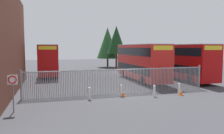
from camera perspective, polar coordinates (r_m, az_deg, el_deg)
name	(u,v)px	position (r m, az deg, el deg)	size (l,w,h in m)	color
ground_plane	(103,81)	(27.30, -2.33, -3.48)	(100.00, 100.00, 0.00)	#3D3D42
palisade_fence	(120,80)	(19.40, 2.15, -3.43)	(16.25, 0.14, 2.35)	gray
double_decker_bus_near_gate	(182,60)	(29.05, 17.48, 1.61)	(2.54, 10.81, 4.42)	#B70C0C
double_decker_bus_behind_fence_left	(141,61)	(27.28, 7.43, 1.60)	(2.54, 10.81, 4.42)	red
double_decker_bus_behind_fence_right	(48,59)	(33.71, -16.09, 2.08)	(2.54, 10.81, 4.42)	#B70C0C
bollard_near_left	(89,94)	(17.44, -5.85, -6.77)	(0.20, 0.20, 0.95)	silver
bollard_center_front	(121,91)	(18.49, 2.37, -6.07)	(0.20, 0.20, 0.95)	silver
bollard_near_right	(154,91)	(18.72, 10.74, -6.02)	(0.20, 0.20, 0.95)	silver
bollard_far_right	(179,89)	(20.12, 16.74, -5.37)	(0.20, 0.20, 0.95)	silver
traffic_cone_by_gate	(181,92)	(19.78, 17.27, -6.11)	(0.34, 0.34, 0.59)	orange
traffic_cone_mid_forecourt	(123,93)	(18.54, 2.83, -6.63)	(0.34, 0.34, 0.59)	orange
speed_limit_sign_post	(13,84)	(15.08, -24.08, -4.01)	(0.60, 0.14, 2.40)	slate
tree_tall_back	(108,43)	(45.40, -1.14, 6.16)	(4.35, 4.35, 8.06)	#4C3823
tree_short_side	(116,40)	(42.34, 1.13, 6.93)	(3.68, 3.68, 8.10)	#4C3823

